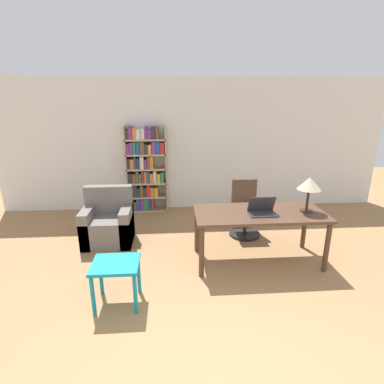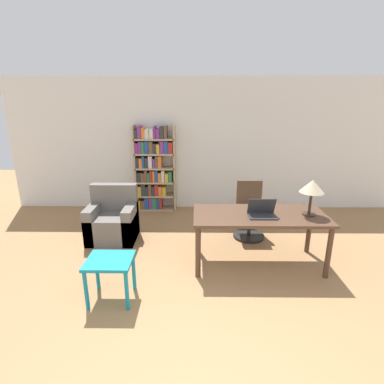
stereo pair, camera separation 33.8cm
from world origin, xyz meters
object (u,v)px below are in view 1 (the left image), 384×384
table_lamp (309,185)px  office_chair (245,210)px  bookshelf (145,170)px  desk (259,218)px  side_table_blue (116,270)px  laptop (262,210)px  armchair (108,224)px

table_lamp → office_chair: bearing=123.9°
table_lamp → bookshelf: bookshelf is taller
desk → table_lamp: 0.82m
office_chair → desk: bearing=-92.1°
table_lamp → side_table_blue: (-2.53, -0.80, -0.72)m
laptop → office_chair: bearing=88.7°
desk → table_lamp: size_ratio=3.71×
bookshelf → armchair: bearing=-109.8°
laptop → armchair: bearing=159.5°
armchair → table_lamp: bearing=-15.2°
laptop → table_lamp: 0.74m
desk → laptop: bearing=-82.2°
office_chair → armchair: (-2.30, -0.14, -0.12)m
side_table_blue → armchair: bearing=104.0°
desk → armchair: armchair is taller
table_lamp → bookshelf: bearing=137.6°
desk → office_chair: size_ratio=1.89×
side_table_blue → table_lamp: bearing=17.7°
desk → armchair: bearing=161.1°
table_lamp → bookshelf: (-2.42, 2.21, -0.26)m
side_table_blue → laptop: bearing=21.8°
desk → side_table_blue: size_ratio=3.47×
side_table_blue → office_chair: bearing=42.5°
laptop → bookshelf: (-1.76, 2.26, 0.07)m
desk → bookshelf: 2.81m
desk → office_chair: office_chair is taller
laptop → side_table_blue: bearing=-158.2°
laptop → side_table_blue: size_ratio=0.70×
desk → laptop: size_ratio=4.93×
office_chair → laptop: bearing=-91.3°
table_lamp → bookshelf: 3.28m
table_lamp → side_table_blue: size_ratio=0.94×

